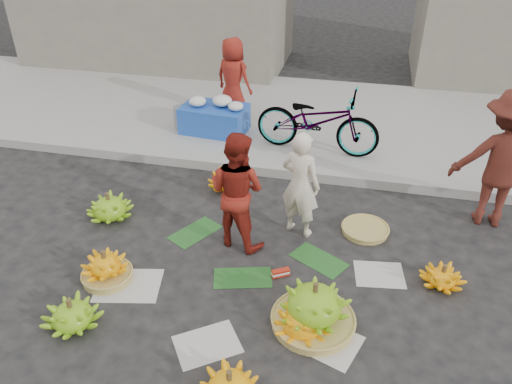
% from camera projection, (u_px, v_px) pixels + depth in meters
% --- Properties ---
extents(ground, '(80.00, 80.00, 0.00)m').
position_uv_depth(ground, '(255.00, 268.00, 5.76)').
color(ground, black).
rests_on(ground, ground).
extents(curb, '(40.00, 0.25, 0.15)m').
position_uv_depth(curb, '(288.00, 171.00, 7.54)').
color(curb, gray).
rests_on(curb, ground).
extents(sidewalk, '(40.00, 4.00, 0.12)m').
position_uv_depth(sidewalk, '(307.00, 118.00, 9.29)').
color(sidewalk, gray).
rests_on(sidewalk, ground).
extents(newspaper_scatter, '(3.20, 1.80, 0.00)m').
position_uv_depth(newspaper_scatter, '(238.00, 318.00, 5.09)').
color(newspaper_scatter, beige).
rests_on(newspaper_scatter, ground).
extents(banana_leaves, '(2.00, 1.00, 0.00)m').
position_uv_depth(banana_leaves, '(251.00, 256.00, 5.94)').
color(banana_leaves, '#1B521C').
rests_on(banana_leaves, ground).
extents(banana_bunch_0, '(0.54, 0.54, 0.39)m').
position_uv_depth(banana_bunch_0, '(106.00, 268.00, 5.51)').
color(banana_bunch_0, '#A48B45').
rests_on(banana_bunch_0, ground).
extents(banana_bunch_1, '(0.62, 0.62, 0.35)m').
position_uv_depth(banana_bunch_1, '(72.00, 315.00, 4.92)').
color(banana_bunch_1, '#61A818').
rests_on(banana_bunch_1, ground).
extents(banana_bunch_3, '(0.63, 0.63, 0.36)m').
position_uv_depth(banana_bunch_3, '(303.00, 321.00, 4.85)').
color(banana_bunch_3, '#FFAE0C').
rests_on(banana_bunch_3, ground).
extents(banana_bunch_4, '(0.91, 0.91, 0.54)m').
position_uv_depth(banana_bunch_4, '(314.00, 307.00, 4.89)').
color(banana_bunch_4, '#A48B45').
rests_on(banana_bunch_4, ground).
extents(banana_bunch_5, '(0.46, 0.46, 0.28)m').
position_uv_depth(banana_bunch_5, '(442.00, 277.00, 5.45)').
color(banana_bunch_5, '#FFAE0C').
rests_on(banana_bunch_5, ground).
extents(banana_bunch_6, '(0.64, 0.64, 0.38)m').
position_uv_depth(banana_bunch_6, '(109.00, 207.00, 6.54)').
color(banana_bunch_6, '#61A818').
rests_on(banana_bunch_6, ground).
extents(banana_bunch_7, '(0.65, 0.65, 0.35)m').
position_uv_depth(banana_bunch_7, '(227.00, 179.00, 7.18)').
color(banana_bunch_7, '#FFAE0C').
rests_on(banana_bunch_7, ground).
extents(basket_spare, '(0.75, 0.75, 0.07)m').
position_uv_depth(basket_spare, '(365.00, 230.00, 6.34)').
color(basket_spare, '#A48B45').
rests_on(basket_spare, ground).
extents(incense_stack, '(0.21, 0.16, 0.08)m').
position_uv_depth(incense_stack, '(281.00, 273.00, 5.61)').
color(incense_stack, '#B42613').
rests_on(incense_stack, ground).
extents(vendor_cream, '(0.58, 0.48, 1.38)m').
position_uv_depth(vendor_cream, '(300.00, 185.00, 6.01)').
color(vendor_cream, white).
rests_on(vendor_cream, ground).
extents(vendor_red, '(0.85, 0.75, 1.47)m').
position_uv_depth(vendor_red, '(237.00, 191.00, 5.80)').
color(vendor_red, maroon).
rests_on(vendor_red, ground).
extents(man_striped, '(1.20, 0.75, 1.79)m').
position_uv_depth(man_striped, '(502.00, 160.00, 6.10)').
color(man_striped, maroon).
rests_on(man_striped, ground).
extents(flower_table, '(1.14, 0.77, 0.63)m').
position_uv_depth(flower_table, '(215.00, 117.00, 8.52)').
color(flower_table, '#1A46AD').
rests_on(flower_table, sidewalk).
extents(grey_bucket, '(0.33, 0.33, 0.38)m').
position_uv_depth(grey_bucket, '(183.00, 117.00, 8.69)').
color(grey_bucket, gray).
rests_on(grey_bucket, sidewalk).
extents(flower_vendor, '(0.82, 0.67, 1.43)m').
position_uv_depth(flower_vendor, '(233.00, 78.00, 8.85)').
color(flower_vendor, maroon).
rests_on(flower_vendor, sidewalk).
extents(bicycle, '(0.87, 2.01, 1.02)m').
position_uv_depth(bicycle, '(317.00, 121.00, 7.77)').
color(bicycle, gray).
rests_on(bicycle, sidewalk).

